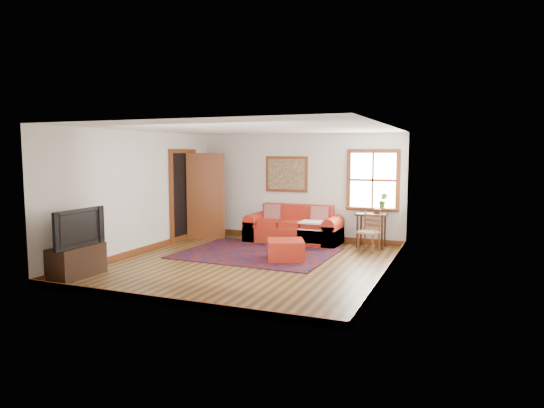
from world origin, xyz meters
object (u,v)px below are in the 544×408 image
at_px(side_table, 371,219).
at_px(red_leather_sofa, 294,230).
at_px(media_cabinet, 77,261).
at_px(red_ottoman, 286,250).
at_px(ladder_back_chair, 370,230).

bearing_deg(side_table, red_leather_sofa, -179.13).
relative_size(red_leather_sofa, side_table, 2.88).
distance_m(side_table, media_cabinet, 5.97).
bearing_deg(red_ottoman, media_cabinet, -162.01).
relative_size(ladder_back_chair, media_cabinet, 0.86).
xyz_separation_m(red_leather_sofa, media_cabinet, (-2.31, -4.32, -0.02)).
distance_m(ladder_back_chair, media_cabinet, 5.71).
relative_size(red_ottoman, side_table, 0.90).
height_order(red_ottoman, side_table, side_table).
height_order(red_leather_sofa, side_table, red_leather_sofa).
xyz_separation_m(red_leather_sofa, red_ottoman, (0.47, -1.83, -0.09)).
relative_size(red_leather_sofa, ladder_back_chair, 2.63).
bearing_deg(media_cabinet, red_leather_sofa, 61.87).
bearing_deg(media_cabinet, ladder_back_chair, 43.76).
relative_size(red_ottoman, ladder_back_chair, 0.82).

